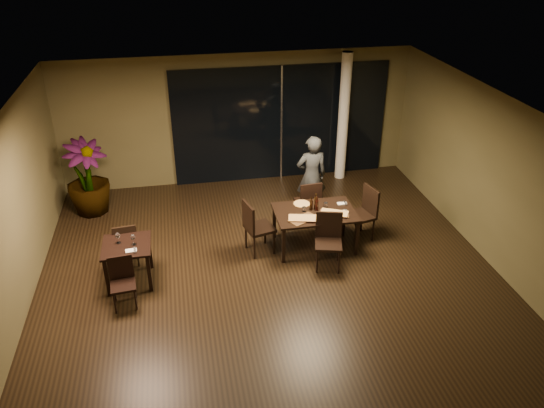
{
  "coord_description": "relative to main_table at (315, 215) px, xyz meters",
  "views": [
    {
      "loc": [
        -1.4,
        -7.48,
        5.59
      ],
      "look_at": [
        0.16,
        0.7,
        1.05
      ],
      "focal_mm": 35.0,
      "sensor_mm": 36.0,
      "label": 1
    }
  ],
  "objects": [
    {
      "name": "chair_main_far",
      "position": [
        0.09,
        0.81,
        -0.13
      ],
      "size": [
        0.49,
        0.49,
        0.97
      ],
      "rotation": [
        0.0,
        0.0,
        3.23
      ],
      "color": "black",
      "rests_on": "ground"
    },
    {
      "name": "main_table",
      "position": [
        0.0,
        0.0,
        0.0
      ],
      "size": [
        1.5,
        1.0,
        0.75
      ],
      "color": "black",
      "rests_on": "ground"
    },
    {
      "name": "potted_plant",
      "position": [
        -4.31,
        2.19,
        0.13
      ],
      "size": [
        1.23,
        1.23,
        1.61
      ],
      "primitive_type": "imported",
      "rotation": [
        0.0,
        0.0,
        0.68
      ],
      "color": "#1C4517",
      "rests_on": "ground"
    },
    {
      "name": "ceiling",
      "position": [
        -1.0,
        -0.8,
        2.34
      ],
      "size": [
        8.0,
        8.0,
        0.04
      ],
      "primitive_type": "cube",
      "color": "silver",
      "rests_on": "wall_back"
    },
    {
      "name": "chair_side_far",
      "position": [
        -3.46,
        -0.0,
        -0.19
      ],
      "size": [
        0.45,
        0.45,
        0.88
      ],
      "rotation": [
        0.0,
        0.0,
        3.25
      ],
      "color": "black",
      "rests_on": "ground"
    },
    {
      "name": "pizza_board_right",
      "position": [
        0.32,
        -0.16,
        0.08
      ],
      "size": [
        0.59,
        0.41,
        0.01
      ],
      "primitive_type": "cube",
      "rotation": [
        0.0,
        0.0,
        -0.29
      ],
      "color": "#4E2F19",
      "rests_on": "main_table"
    },
    {
      "name": "chair_main_right",
      "position": [
        1.02,
        0.12,
        -0.08
      ],
      "size": [
        0.6,
        0.6,
        1.06
      ],
      "rotation": [
        0.0,
        0.0,
        -1.32
      ],
      "color": "black",
      "rests_on": "ground"
    },
    {
      "name": "chair_main_near",
      "position": [
        0.08,
        -0.63,
        -0.11
      ],
      "size": [
        0.57,
        0.57,
        1.01
      ],
      "rotation": [
        0.0,
        0.0,
        -0.25
      ],
      "color": "black",
      "rests_on": "ground"
    },
    {
      "name": "chair_main_left",
      "position": [
        -1.14,
        -0.01,
        -0.09
      ],
      "size": [
        0.6,
        0.6,
        1.06
      ],
      "rotation": [
        0.0,
        0.0,
        1.83
      ],
      "color": "black",
      "rests_on": "ground"
    },
    {
      "name": "column",
      "position": [
        1.4,
        2.85,
        0.82
      ],
      "size": [
        0.24,
        0.24,
        3.0
      ],
      "primitive_type": "cylinder",
      "color": "white",
      "rests_on": "ground"
    },
    {
      "name": "oblong_pizza_left",
      "position": [
        -0.29,
        -0.24,
        0.1
      ],
      "size": [
        0.55,
        0.34,
        0.02
      ],
      "primitive_type": null,
      "rotation": [
        0.0,
        0.0,
        -0.22
      ],
      "color": "maroon",
      "rests_on": "pizza_board_left"
    },
    {
      "name": "napkin_far",
      "position": [
        0.58,
        0.19,
        0.08
      ],
      "size": [
        0.18,
        0.1,
        0.01
      ],
      "primitive_type": "cube",
      "rotation": [
        0.0,
        0.0,
        -0.02
      ],
      "color": "white",
      "rests_on": "main_table"
    },
    {
      "name": "ground",
      "position": [
        -1.0,
        -0.8,
        -0.68
      ],
      "size": [
        8.0,
        8.0,
        0.0
      ],
      "primitive_type": "plane",
      "color": "black",
      "rests_on": "ground"
    },
    {
      "name": "round_pizza",
      "position": [
        -0.18,
        0.32,
        0.08
      ],
      "size": [
        0.3,
        0.3,
        0.01
      ],
      "primitive_type": "cylinder",
      "color": "#B83514",
      "rests_on": "main_table"
    },
    {
      "name": "side_table",
      "position": [
        -3.4,
        -0.5,
        -0.05
      ],
      "size": [
        0.8,
        0.8,
        0.75
      ],
      "color": "black",
      "rests_on": "ground"
    },
    {
      "name": "window_panel",
      "position": [
        0.0,
        3.16,
        0.67
      ],
      "size": [
        5.0,
        0.06,
        2.7
      ],
      "primitive_type": "cube",
      "color": "black",
      "rests_on": "ground"
    },
    {
      "name": "wine_glass_a",
      "position": [
        -3.53,
        -0.42,
        0.17
      ],
      "size": [
        0.08,
        0.08,
        0.19
      ],
      "primitive_type": null,
      "color": "white",
      "rests_on": "side_table"
    },
    {
      "name": "wall_back",
      "position": [
        -1.0,
        3.25,
        0.82
      ],
      "size": [
        8.0,
        0.1,
        3.0
      ],
      "primitive_type": "cube",
      "color": "brown",
      "rests_on": "ground"
    },
    {
      "name": "bottle_c",
      "position": [
        0.03,
        0.09,
        0.23
      ],
      "size": [
        0.07,
        0.07,
        0.32
      ],
      "primitive_type": null,
      "color": "black",
      "rests_on": "main_table"
    },
    {
      "name": "bottle_b",
      "position": [
        0.03,
        0.03,
        0.22
      ],
      "size": [
        0.06,
        0.06,
        0.29
      ],
      "primitive_type": null,
      "color": "black",
      "rests_on": "main_table"
    },
    {
      "name": "side_napkin",
      "position": [
        -3.31,
        -0.71,
        0.08
      ],
      "size": [
        0.19,
        0.13,
        0.01
      ],
      "primitive_type": "cube",
      "rotation": [
        0.0,
        0.0,
        0.1
      ],
      "color": "white",
      "rests_on": "side_table"
    },
    {
      "name": "wall_right",
      "position": [
        3.05,
        -0.8,
        0.82
      ],
      "size": [
        0.1,
        8.0,
        3.0
      ],
      "primitive_type": "cube",
      "color": "brown",
      "rests_on": "ground"
    },
    {
      "name": "diner",
      "position": [
        0.25,
        1.25,
        0.2
      ],
      "size": [
        0.6,
        0.41,
        1.75
      ],
      "primitive_type": "imported",
      "rotation": [
        0.0,
        0.0,
        3.17
      ],
      "color": "#292C2E",
      "rests_on": "ground"
    },
    {
      "name": "wine_glass_b",
      "position": [
        -3.27,
        -0.52,
        0.17
      ],
      "size": [
        0.08,
        0.08,
        0.18
      ],
      "primitive_type": null,
      "color": "white",
      "rests_on": "side_table"
    },
    {
      "name": "chair_side_near",
      "position": [
        -3.47,
        -1.08,
        -0.2
      ],
      "size": [
        0.43,
        0.43,
        0.85
      ],
      "rotation": [
        0.0,
        0.0,
        0.09
      ],
      "color": "black",
      "rests_on": "ground"
    },
    {
      "name": "wall_left",
      "position": [
        -5.05,
        -0.8,
        0.82
      ],
      "size": [
        0.1,
        8.0,
        3.0
      ],
      "primitive_type": "cube",
      "color": "brown",
      "rests_on": "ground"
    },
    {
      "name": "wall_front",
      "position": [
        -1.0,
        -4.85,
        0.82
      ],
      "size": [
        8.0,
        0.1,
        3.0
      ],
      "primitive_type": "cube",
      "color": "brown",
      "rests_on": "ground"
    },
    {
      "name": "tumbler_left",
      "position": [
        -0.2,
        0.05,
        0.12
      ],
      "size": [
        0.07,
        0.07,
        0.09
      ],
      "primitive_type": "cylinder",
      "color": "white",
      "rests_on": "main_table"
    },
    {
      "name": "bottle_a",
      "position": [
        -0.06,
        0.08,
        0.21
      ],
      "size": [
        0.06,
        0.06,
        0.27
      ],
      "primitive_type": null,
      "color": "black",
      "rests_on": "main_table"
    },
    {
      "name": "tumbler_right",
      "position": [
        0.24,
        0.12,
        0.12
      ],
      "size": [
        0.08,
        0.08,
        0.1
      ],
      "primitive_type": "cylinder",
      "color": "white",
      "rests_on": "main_table"
    },
    {
      "name": "napkin_near",
      "position": [
        0.5,
        -0.12,
        0.08
      ],
      "size": [
        0.19,
        0.12,
        0.01
      ],
      "primitive_type": "cube",
      "rotation": [
        0.0,
        0.0,
        0.13
      ],
      "color": "white",
      "rests_on": "main_table"
    },
    {
      "name": "oblong_pizza_right",
      "position": [
        0.32,
        -0.16,
        0.1
      ],
      "size": [
        0.53,
        0.41,
        0.02
      ],
      "primitive_type": null,
      "rotation": [
        0.0,
        0.0,
        -0.45
      ],
      "color": "#6A0909",
      "rests_on": "pizza_board_right"
    },
    {
      "name": "pizza_board_left",
      "position": [
        -0.29,
        -0.24,
        0.08
      ],
      "size": [
        0.59,
        0.48,
        0.01
      ],
      "primitive_type": "cube",
      "rotation": [
        0.0,
        0.0,
        0.5
      ],
      "color": "#482D17",
      "rests_on": "main_table"
    }
  ]
}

